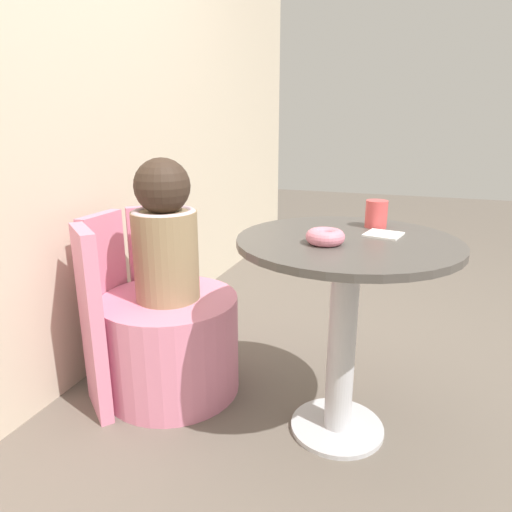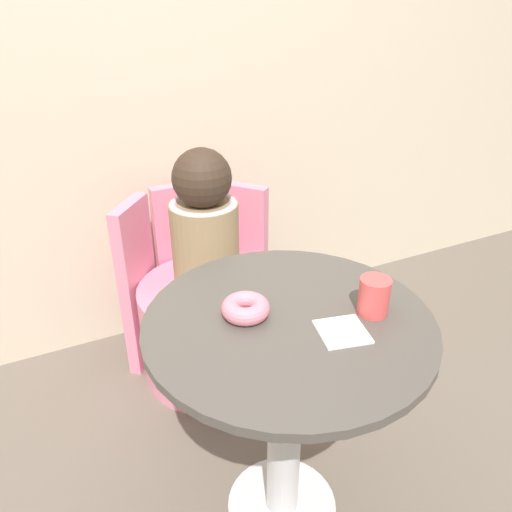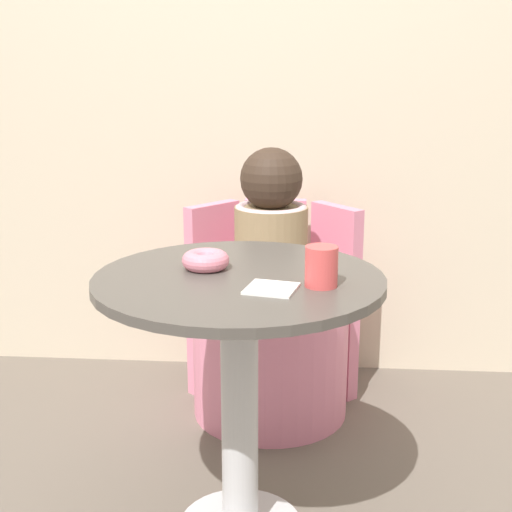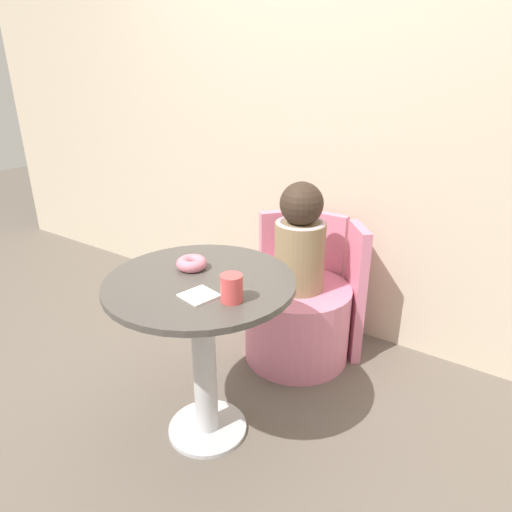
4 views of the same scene
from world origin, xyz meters
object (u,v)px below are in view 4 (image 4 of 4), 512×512
object	(u,v)px
donut	(192,264)
child_figure	(300,240)
tub_chair	(297,322)
round_table	(202,322)
cup	(232,288)

from	to	relation	value
donut	child_figure	bearing A→B (deg)	78.94
tub_chair	child_figure	size ratio (longest dim) A/B	1.00
round_table	tub_chair	distance (m)	0.79
round_table	cup	size ratio (longest dim) A/B	7.52
tub_chair	child_figure	distance (m)	0.47
round_table	cup	xyz separation A→B (m)	(0.20, -0.07, 0.24)
cup	child_figure	bearing A→B (deg)	101.91
round_table	tub_chair	bearing A→B (deg)	86.84
tub_chair	round_table	bearing A→B (deg)	-93.16
donut	tub_chair	bearing A→B (deg)	78.94
child_figure	donut	size ratio (longest dim) A/B	4.57
tub_chair	donut	size ratio (longest dim) A/B	4.57
round_table	child_figure	distance (m)	0.73
donut	cup	distance (m)	0.32
cup	tub_chair	bearing A→B (deg)	101.91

